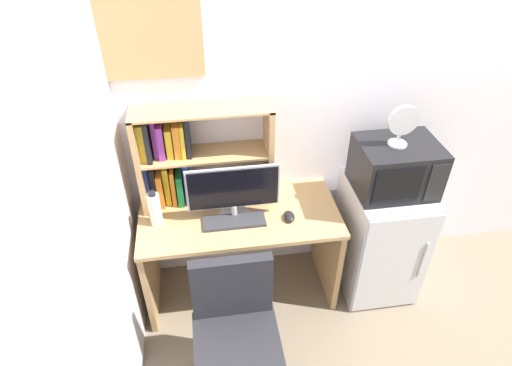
% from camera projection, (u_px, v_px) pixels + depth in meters
% --- Properties ---
extents(wall_back, '(6.40, 0.04, 2.60)m').
position_uv_depth(wall_back, '(439.00, 93.00, 2.74)').
color(wall_back, silver).
rests_on(wall_back, ground_plane).
extents(desk, '(1.24, 0.59, 0.72)m').
position_uv_depth(desk, '(240.00, 239.00, 2.81)').
color(desk, tan).
rests_on(desk, ground_plane).
extents(hutch_bookshelf, '(0.81, 0.23, 0.65)m').
position_uv_depth(hutch_bookshelf, '(183.00, 156.00, 2.59)').
color(hutch_bookshelf, tan).
rests_on(hutch_bookshelf, desk).
extents(monitor, '(0.55, 0.20, 0.36)m').
position_uv_depth(monitor, '(233.00, 191.00, 2.54)').
color(monitor, '#B7B7BC').
rests_on(monitor, desk).
extents(keyboard, '(0.38, 0.13, 0.02)m').
position_uv_depth(keyboard, '(234.00, 221.00, 2.60)').
color(keyboard, '#333338').
rests_on(keyboard, desk).
extents(computer_mouse, '(0.07, 0.10, 0.04)m').
position_uv_depth(computer_mouse, '(289.00, 216.00, 2.63)').
color(computer_mouse, black).
rests_on(computer_mouse, desk).
extents(water_bottle, '(0.07, 0.07, 0.24)m').
position_uv_depth(water_bottle, '(155.00, 209.00, 2.54)').
color(water_bottle, silver).
rests_on(water_bottle, desk).
extents(mini_fridge, '(0.48, 0.56, 0.84)m').
position_uv_depth(mini_fridge, '(379.00, 237.00, 2.94)').
color(mini_fridge, silver).
rests_on(mini_fridge, ground_plane).
extents(microwave, '(0.47, 0.38, 0.32)m').
position_uv_depth(microwave, '(396.00, 167.00, 2.59)').
color(microwave, black).
rests_on(microwave, mini_fridge).
extents(desk_fan, '(0.18, 0.11, 0.25)m').
position_uv_depth(desk_fan, '(403.00, 124.00, 2.41)').
color(desk_fan, silver).
rests_on(desk_fan, microwave).
extents(desk_chair, '(0.52, 0.52, 0.89)m').
position_uv_depth(desk_chair, '(237.00, 345.00, 2.32)').
color(desk_chair, black).
rests_on(desk_chair, ground_plane).
extents(wall_corkboard, '(0.62, 0.02, 0.50)m').
position_uv_depth(wall_corkboard, '(142.00, 32.00, 2.22)').
color(wall_corkboard, tan).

